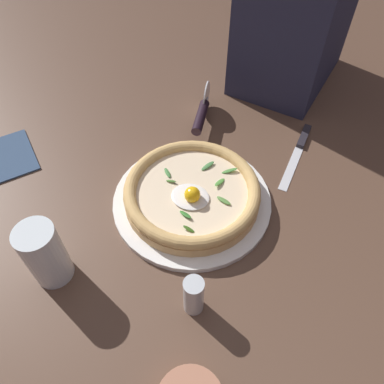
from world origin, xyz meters
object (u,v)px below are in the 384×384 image
(pizza_cutter, at_px, (202,112))
(table_knife, at_px, (300,146))
(pizza, at_px, (192,192))
(drinking_glass, at_px, (47,257))
(pepper_shaker, at_px, (194,296))
(folded_napkin, at_px, (11,155))

(pizza_cutter, bearing_deg, table_knife, -176.50)
(pizza, xyz_separation_m, pizza_cutter, (0.07, -0.22, 0.01))
(pizza_cutter, bearing_deg, drinking_glass, 79.30)
(pizza_cutter, xyz_separation_m, drinking_glass, (0.09, 0.45, 0.01))
(pizza, bearing_deg, pepper_shaker, 113.76)
(table_knife, relative_size, pepper_shaker, 2.62)
(folded_napkin, xyz_separation_m, pepper_shaker, (-0.49, 0.16, 0.04))
(pizza_cutter, xyz_separation_m, pepper_shaker, (-0.15, 0.41, 0.00))
(folded_napkin, bearing_deg, pizza, -174.95)
(pepper_shaker, bearing_deg, pizza_cutter, -69.63)
(pizza, height_order, pizza_cutter, pizza_cutter)
(table_knife, bearing_deg, pizza_cutter, 3.50)
(table_knife, height_order, pepper_shaker, pepper_shaker)
(drinking_glass, distance_m, pepper_shaker, 0.24)
(pizza, relative_size, folded_napkin, 1.84)
(pizza_cutter, relative_size, folded_napkin, 1.14)
(pizza, height_order, table_knife, pizza)
(table_knife, distance_m, pepper_shaker, 0.43)
(pizza, height_order, folded_napkin, pizza)
(drinking_glass, distance_m, folded_napkin, 0.32)
(pizza_cutter, relative_size, drinking_glass, 1.31)
(pizza, xyz_separation_m, drinking_glass, (0.15, 0.23, 0.02))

